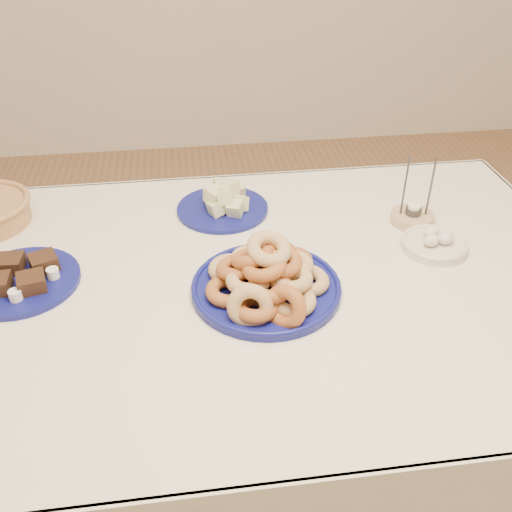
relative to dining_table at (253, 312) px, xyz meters
name	(u,v)px	position (x,y,z in m)	size (l,w,h in m)	color
ground	(254,468)	(0.00, 0.00, -0.64)	(5.00, 5.00, 0.00)	#8B6241
dining_table	(253,312)	(0.00, 0.00, 0.00)	(1.71, 1.11, 0.75)	brown
donut_platter	(266,278)	(0.02, -0.06, 0.15)	(0.44, 0.44, 0.16)	navy
melon_plate	(224,202)	(-0.04, 0.33, 0.14)	(0.29, 0.29, 0.09)	navy
brownie_plate	(20,279)	(-0.55, 0.05, 0.12)	(0.30, 0.30, 0.05)	navy
candle_holder	(412,217)	(0.47, 0.20, 0.12)	(0.14, 0.14, 0.20)	tan
egg_bowl	(434,243)	(0.48, 0.06, 0.12)	(0.21, 0.21, 0.06)	beige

